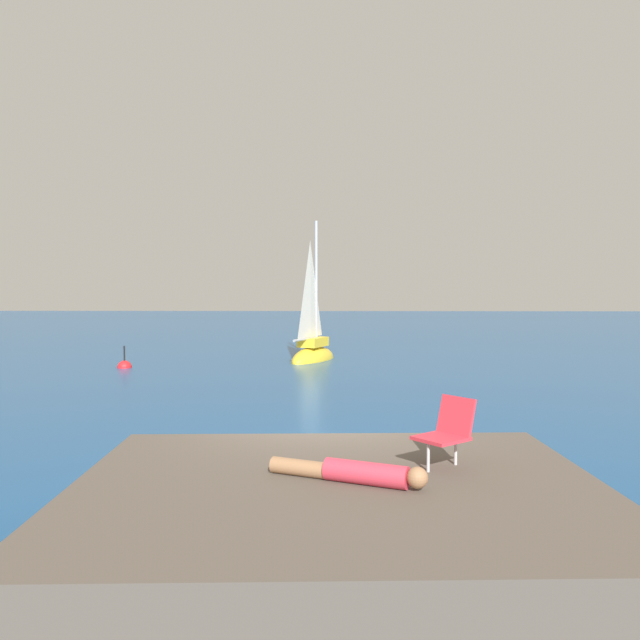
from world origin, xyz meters
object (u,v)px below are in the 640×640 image
object	(u,v)px
sailboat_near	(313,352)
beach_chair	(448,429)
person_sunbather	(354,472)
marker_buoy	(125,368)

from	to	relation	value
sailboat_near	beach_chair	xyz separation A→B (m)	(2.21, -19.70, 1.07)
sailboat_near	person_sunbather	size ratio (longest dim) A/B	3.94
beach_chair	person_sunbather	bearing A→B (deg)	-9.34
beach_chair	marker_buoy	distance (m)	19.48
person_sunbather	beach_chair	bearing A→B (deg)	-127.47
sailboat_near	person_sunbather	bearing A→B (deg)	-153.91
sailboat_near	beach_chair	distance (m)	19.85
sailboat_near	beach_chair	bearing A→B (deg)	-150.66
person_sunbather	sailboat_near	bearing A→B (deg)	-64.28
beach_chair	marker_buoy	world-z (taller)	beach_chair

